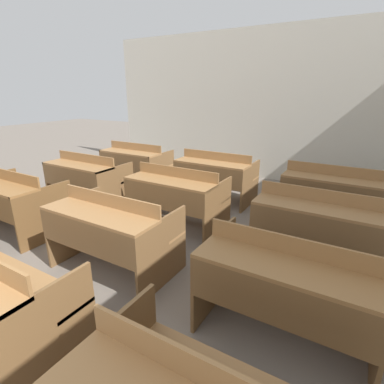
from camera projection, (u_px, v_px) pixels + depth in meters
name	position (u px, v px, depth m)	size (l,w,h in m)	color
wall_back	(251.00, 106.00, 6.29)	(6.87, 0.06, 3.02)	beige
bench_second_left	(13.00, 199.00, 3.96)	(1.26, 0.78, 0.85)	brown
bench_second_center	(112.00, 229.00, 3.09)	(1.26, 0.78, 0.85)	brown
bench_second_right	(287.00, 284.00, 2.22)	(1.26, 0.78, 0.85)	brown
bench_third_left	(87.00, 177.00, 4.97)	(1.26, 0.78, 0.85)	brown
bench_third_center	(176.00, 194.00, 4.13)	(1.26, 0.78, 0.85)	brown
bench_third_right	(316.00, 223.00, 3.24)	(1.26, 0.78, 0.85)	brown
bench_back_left	(136.00, 162.00, 5.97)	(1.26, 0.78, 0.85)	brown
bench_back_center	(215.00, 174.00, 5.12)	(1.26, 0.78, 0.85)	brown
bench_back_right	(330.00, 192.00, 4.23)	(1.26, 0.78, 0.85)	brown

